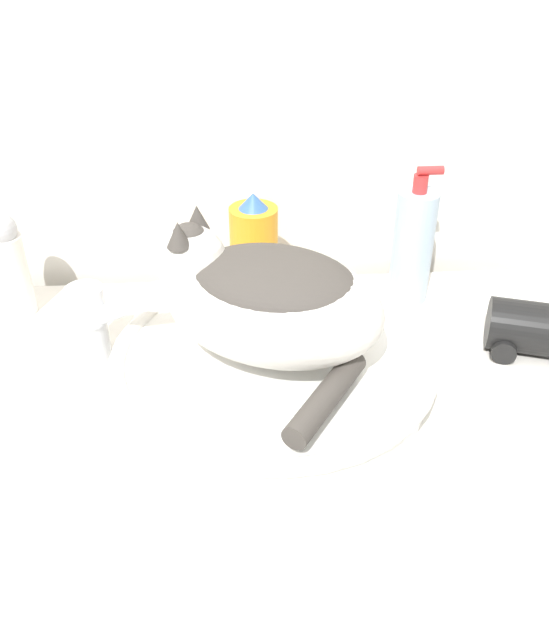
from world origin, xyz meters
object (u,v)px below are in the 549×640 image
object	(u,v)px
cat	(266,297)
faucet	(101,318)
deodorant_stick	(9,265)
soap_pump_bottle	(413,245)
spray_bottle_trigger	(254,255)
hair_dryer	(548,331)

from	to	relation	value
cat	faucet	xyz separation A→B (m)	(-0.20, 0.05, -0.06)
faucet	cat	bearing A→B (deg)	0.09
faucet	deodorant_stick	world-z (taller)	deodorant_stick
faucet	soap_pump_bottle	bearing A→B (deg)	32.11
spray_bottle_trigger	soap_pump_bottle	bearing A→B (deg)	0.00
cat	faucet	distance (m)	0.22
spray_bottle_trigger	soap_pump_bottle	distance (m)	0.23
deodorant_stick	soap_pump_bottle	world-z (taller)	soap_pump_bottle
cat	deodorant_stick	bearing A→B (deg)	-3.04
spray_bottle_trigger	hair_dryer	distance (m)	0.41
cat	soap_pump_bottle	distance (m)	0.29
cat	deodorant_stick	world-z (taller)	cat
faucet	hair_dryer	xyz separation A→B (m)	(0.57, -0.02, -0.03)
cat	faucet	size ratio (longest dim) A/B	2.08
soap_pump_bottle	faucet	bearing A→B (deg)	-163.03
deodorant_stick	cat	bearing A→B (deg)	-27.97
deodorant_stick	soap_pump_bottle	distance (m)	0.57
soap_pump_bottle	hair_dryer	size ratio (longest dim) A/B	1.12
deodorant_stick	spray_bottle_trigger	world-z (taller)	spray_bottle_trigger
faucet	deodorant_stick	xyz separation A→B (m)	(-0.14, 0.13, 0.01)
deodorant_stick	hair_dryer	size ratio (longest dim) A/B	0.84
cat	spray_bottle_trigger	distance (m)	0.19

